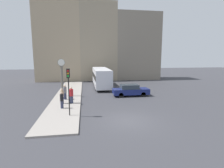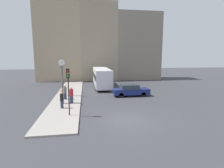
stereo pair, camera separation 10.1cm
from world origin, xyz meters
name	(u,v)px [view 1 (the left image)]	position (x,y,z in m)	size (l,w,h in m)	color
ground_plane	(129,121)	(0.00, 0.00, 0.00)	(120.00, 120.00, 0.00)	#38383D
sidewalk_corner	(68,95)	(-5.45, 9.67, 0.06)	(3.23, 23.35, 0.13)	gray
building_row	(97,43)	(-0.51, 25.22, 7.83)	(25.81, 5.00, 16.87)	tan
sedan_car	(130,90)	(2.39, 8.48, 0.74)	(4.58, 1.72, 1.49)	navy
bus_distant	(101,77)	(-0.65, 15.63, 1.73)	(2.38, 9.66, 3.04)	silver
traffic_light_near	(68,82)	(-4.66, 1.68, 2.92)	(0.26, 0.24, 3.90)	black
street_clock	(62,77)	(-6.10, 9.24, 2.45)	(0.87, 0.37, 4.59)	#666056
pedestrian_tan_coat	(62,96)	(-5.70, 5.57, 0.92)	(0.33, 0.33, 1.59)	#2D334C
pedestrian_red_top	(71,95)	(-4.78, 5.59, 0.98)	(0.43, 0.43, 1.73)	#2D334C
pedestrian_grey_jacket	(65,92)	(-5.62, 7.43, 0.95)	(0.39, 0.39, 1.67)	#2D334C
pedestrian_black_jacket	(62,100)	(-5.54, 3.86, 0.92)	(0.32, 0.32, 1.58)	#2D334C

